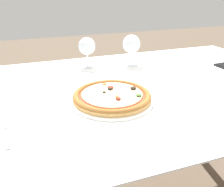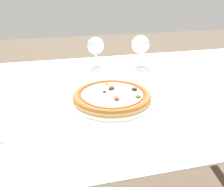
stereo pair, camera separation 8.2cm
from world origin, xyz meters
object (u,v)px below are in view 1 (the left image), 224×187
Objects in this scene: fork at (9,131)px; pizza_plate at (112,97)px; wine_glass_far_right at (131,44)px; dining_table at (152,102)px; wine_glass_far_left at (87,47)px.

pizza_plate is at bearing 14.78° from fork.
fork is at bearing -141.32° from wine_glass_far_right.
wine_glass_far_right is (0.02, 0.28, 0.19)m from dining_table.
pizza_plate is 2.02× the size of wine_glass_far_left.
fork is at bearing -125.46° from wine_glass_far_left.
dining_table is 0.34m from wine_glass_far_right.
dining_table is 0.42m from wine_glass_far_left.
wine_glass_far_right reaches higher than pizza_plate.
pizza_plate is (-0.22, -0.10, 0.10)m from dining_table.
dining_table is at bearing 18.51° from fork.
pizza_plate is at bearing -92.72° from wine_glass_far_left.
wine_glass_far_right reaches higher than fork.
wine_glass_far_left is 0.22m from wine_glass_far_right.
wine_glass_far_left reaches higher than fork.
wine_glass_far_right is at bearing -11.87° from wine_glass_far_left.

